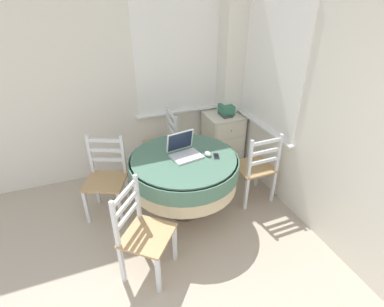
% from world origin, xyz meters
% --- Properties ---
extents(corner_room_shell, '(4.63, 4.98, 2.55)m').
position_xyz_m(corner_room_shell, '(1.42, 2.01, 1.28)').
color(corner_room_shell, white).
rests_on(corner_room_shell, ground_plane).
extents(round_dining_table, '(1.16, 1.16, 0.73)m').
position_xyz_m(round_dining_table, '(1.21, 1.98, 0.58)').
color(round_dining_table, '#4C3D2D').
rests_on(round_dining_table, ground_plane).
extents(laptop, '(0.35, 0.32, 0.24)m').
position_xyz_m(laptop, '(1.23, 2.02, 0.78)').
color(laptop, silver).
rests_on(laptop, round_dining_table).
extents(computer_mouse, '(0.06, 0.09, 0.05)m').
position_xyz_m(computer_mouse, '(1.46, 1.92, 0.75)').
color(computer_mouse, white).
rests_on(computer_mouse, round_dining_table).
extents(cell_phone, '(0.09, 0.12, 0.01)m').
position_xyz_m(cell_phone, '(1.53, 1.88, 0.73)').
color(cell_phone, '#2D2D33').
rests_on(cell_phone, round_dining_table).
extents(dining_chair_near_back_window, '(0.41, 0.43, 0.90)m').
position_xyz_m(dining_chair_near_back_window, '(1.23, 2.84, 0.44)').
color(dining_chair_near_back_window, tan).
rests_on(dining_chair_near_back_window, ground_plane).
extents(dining_chair_near_right_window, '(0.43, 0.40, 0.90)m').
position_xyz_m(dining_chair_near_right_window, '(2.07, 1.91, 0.44)').
color(dining_chair_near_right_window, tan).
rests_on(dining_chair_near_right_window, ground_plane).
extents(dining_chair_camera_near, '(0.57, 0.57, 0.90)m').
position_xyz_m(dining_chair_camera_near, '(0.61, 1.37, 0.44)').
color(dining_chair_camera_near, tan).
rests_on(dining_chair_camera_near, ground_plane).
extents(dining_chair_left_flank, '(0.54, 0.53, 0.90)m').
position_xyz_m(dining_chair_left_flank, '(0.43, 2.32, 0.44)').
color(dining_chair_left_flank, tan).
rests_on(dining_chair_left_flank, ground_plane).
extents(corner_cabinet, '(0.49, 0.50, 0.74)m').
position_xyz_m(corner_cabinet, '(2.10, 2.84, 0.37)').
color(corner_cabinet, silver).
rests_on(corner_cabinet, ground_plane).
extents(storage_box, '(0.16, 0.20, 0.13)m').
position_xyz_m(storage_box, '(2.12, 2.83, 0.80)').
color(storage_box, '#387A5B').
rests_on(storage_box, corner_cabinet).
extents(book_on_cabinet, '(0.13, 0.19, 0.02)m').
position_xyz_m(book_on_cabinet, '(2.10, 2.79, 0.75)').
color(book_on_cabinet, '#3F3F44').
rests_on(book_on_cabinet, corner_cabinet).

